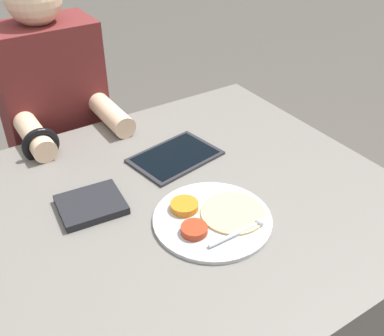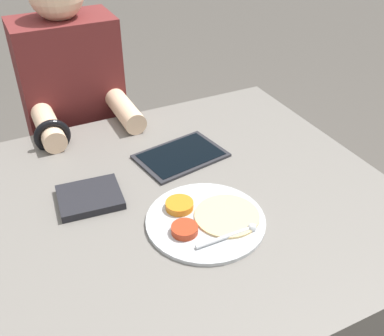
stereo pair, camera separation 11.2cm
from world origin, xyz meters
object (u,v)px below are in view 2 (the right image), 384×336
(thali_tray, at_px, (206,220))
(person_diner, at_px, (80,140))
(tablet_device, at_px, (181,156))
(red_notebook, at_px, (90,198))

(thali_tray, height_order, person_diner, person_diner)
(tablet_device, bearing_deg, thali_tray, -103.14)
(red_notebook, bearing_deg, thali_tray, -42.06)
(red_notebook, bearing_deg, tablet_device, 15.28)
(tablet_device, bearing_deg, red_notebook, -164.72)
(red_notebook, xyz_separation_m, person_diner, (0.10, 0.56, -0.16))
(thali_tray, bearing_deg, red_notebook, 137.94)
(thali_tray, xyz_separation_m, tablet_device, (0.07, 0.28, -0.00))
(tablet_device, relative_size, person_diner, 0.23)
(person_diner, bearing_deg, thali_tray, -80.45)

